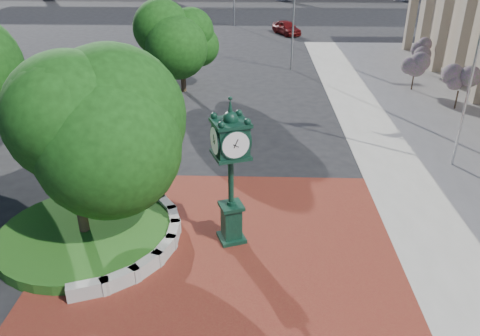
% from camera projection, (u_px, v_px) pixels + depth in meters
% --- Properties ---
extents(ground, '(200.00, 200.00, 0.00)m').
position_uv_depth(ground, '(224.00, 242.00, 16.78)').
color(ground, black).
rests_on(ground, ground).
extents(plaza, '(12.00, 12.00, 0.04)m').
position_uv_depth(plaza, '(222.00, 258.00, 15.88)').
color(plaza, maroon).
rests_on(plaza, ground).
extents(planter_wall, '(2.96, 6.77, 0.54)m').
position_uv_depth(planter_wall, '(148.00, 234.00, 16.75)').
color(planter_wall, '#9E9B93').
rests_on(planter_wall, ground).
extents(grass_bed, '(6.10, 6.10, 0.40)m').
position_uv_depth(grass_bed, '(86.00, 234.00, 16.85)').
color(grass_bed, '#1A4614').
rests_on(grass_bed, ground).
extents(tree_planter, '(5.20, 5.20, 6.33)m').
position_uv_depth(tree_planter, '(70.00, 145.00, 15.27)').
color(tree_planter, '#38281C').
rests_on(tree_planter, ground).
extents(tree_street, '(4.40, 4.40, 5.45)m').
position_uv_depth(tree_street, '(181.00, 45.00, 31.56)').
color(tree_street, '#38281C').
rests_on(tree_street, ground).
extents(post_clock, '(1.36, 1.36, 5.30)m').
position_uv_depth(post_clock, '(231.00, 168.00, 15.58)').
color(post_clock, black).
rests_on(post_clock, ground).
extents(parked_car, '(3.42, 4.69, 1.48)m').
position_uv_depth(parked_car, '(287.00, 28.00, 51.49)').
color(parked_car, '#620E0F').
rests_on(parked_car, ground).
extents(flagpole_a, '(1.71, 0.19, 10.91)m').
position_uv_depth(flagpole_a, '(478.00, 47.00, 19.88)').
color(flagpole_a, silver).
rests_on(flagpole_a, ground).
extents(street_lamp_near, '(1.78, 0.48, 7.98)m').
position_uv_depth(street_lamp_near, '(296.00, 10.00, 36.20)').
color(street_lamp_near, slate).
rests_on(street_lamp_near, ground).
extents(shrub_near, '(1.20, 1.20, 2.20)m').
position_uv_depth(shrub_near, '(460.00, 85.00, 28.86)').
color(shrub_near, '#38281C').
rests_on(shrub_near, ground).
extents(shrub_mid, '(1.20, 1.20, 2.20)m').
position_uv_depth(shrub_mid, '(415.00, 68.00, 32.50)').
color(shrub_mid, '#38281C').
rests_on(shrub_mid, ground).
extents(shrub_far, '(1.20, 1.20, 2.20)m').
position_uv_depth(shrub_far, '(421.00, 52.00, 37.01)').
color(shrub_far, '#38281C').
rests_on(shrub_far, ground).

